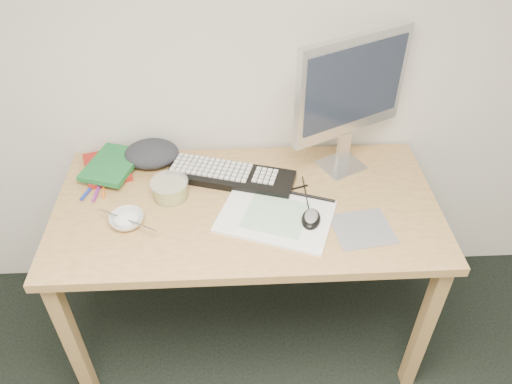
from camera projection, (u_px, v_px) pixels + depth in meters
desk at (247, 220)px, 1.88m from camera, size 1.40×0.70×0.75m
mousepad at (363, 229)px, 1.72m from camera, size 0.22×0.21×0.00m
sketchpad at (276, 216)px, 1.76m from camera, size 0.46×0.39×0.01m
keyboard at (231, 176)px, 1.93m from camera, size 0.51×0.29×0.03m
monitor at (351, 90)px, 1.78m from camera, size 0.43×0.24×0.54m
mouse at (311, 217)px, 1.73m from camera, size 0.09×0.12×0.04m
rice_bowl at (127, 220)px, 1.73m from camera, size 0.13×0.13×0.04m
chopsticks at (127, 220)px, 1.70m from camera, size 0.21×0.13×0.02m
fruit_tub at (170, 189)px, 1.84m from camera, size 0.16×0.16×0.07m
book_red at (107, 167)px, 1.97m from camera, size 0.22×0.26×0.02m
book_green at (112, 165)px, 1.95m from camera, size 0.24×0.28×0.02m
cloth_lump at (152, 154)px, 2.00m from camera, size 0.21×0.19×0.08m
pencil_pink at (250, 197)px, 1.85m from camera, size 0.16×0.02×0.01m
pencil_tan at (261, 194)px, 1.86m from camera, size 0.13×0.14×0.01m
pencil_black at (285, 191)px, 1.87m from camera, size 0.18×0.07×0.01m
marker_blue at (91, 188)px, 1.88m from camera, size 0.06×0.14×0.01m
marker_orange at (104, 188)px, 1.89m from camera, size 0.03×0.12×0.01m
marker_purple at (98, 189)px, 1.88m from camera, size 0.02×0.14×0.01m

